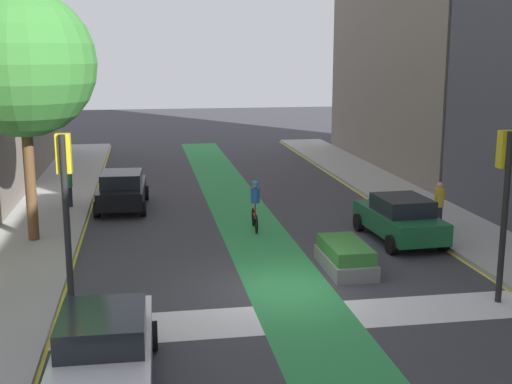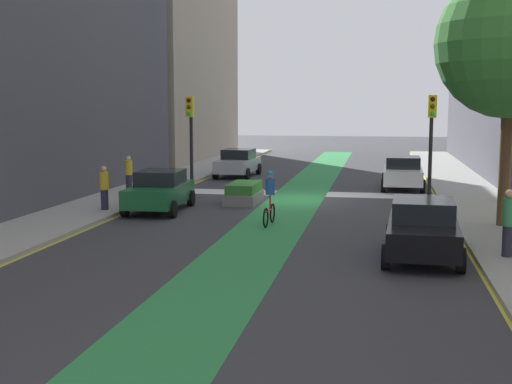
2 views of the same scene
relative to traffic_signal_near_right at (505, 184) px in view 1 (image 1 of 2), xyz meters
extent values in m
plane|color=#38383D|center=(-5.27, 1.72, -3.12)|extent=(120.00, 120.00, 0.00)
cube|color=#2D8C47|center=(-5.17, 1.72, -3.12)|extent=(2.40, 60.00, 0.01)
cube|color=silver|center=(-5.27, -0.28, -3.12)|extent=(12.00, 1.80, 0.01)
cube|color=yellow|center=(-11.27, 1.72, -3.12)|extent=(0.16, 60.00, 0.01)
cube|color=yellow|center=(0.73, 1.72, -3.12)|extent=(0.16, 60.00, 0.01)
cylinder|color=black|center=(0.00, -0.12, -0.89)|extent=(0.16, 0.16, 4.47)
cube|color=gold|center=(0.00, 0.08, 0.87)|extent=(0.35, 0.28, 0.95)
sphere|color=#3F0A0A|center=(0.00, 0.22, 1.17)|extent=(0.20, 0.20, 0.20)
sphere|color=#4C380C|center=(0.00, 0.22, 0.87)|extent=(0.20, 0.20, 0.20)
sphere|color=#26D833|center=(0.00, 0.22, 0.57)|extent=(0.20, 0.20, 0.20)
cylinder|color=black|center=(-10.87, 0.79, -0.88)|extent=(0.16, 0.16, 4.49)
cube|color=gold|center=(-10.87, 0.99, 0.90)|extent=(0.35, 0.28, 0.95)
sphere|color=#3F0A0A|center=(-10.87, 1.13, 1.20)|extent=(0.20, 0.20, 0.20)
sphere|color=#4C380C|center=(-10.87, 1.13, 0.90)|extent=(0.20, 0.20, 0.20)
sphere|color=#26D833|center=(-10.87, 1.13, 0.60)|extent=(0.20, 0.20, 0.20)
cube|color=black|center=(-9.92, 12.32, -2.45)|extent=(1.99, 4.28, 0.70)
cube|color=black|center=(-9.93, 12.12, -1.83)|extent=(1.69, 2.07, 0.55)
cylinder|color=black|center=(-10.75, 13.83, -2.80)|extent=(0.25, 0.65, 0.64)
cylinder|color=black|center=(-8.96, 13.75, -2.80)|extent=(0.25, 0.65, 0.64)
cylinder|color=black|center=(-10.89, 10.89, -2.80)|extent=(0.25, 0.65, 0.64)
cylinder|color=black|center=(-9.09, 10.81, -2.80)|extent=(0.25, 0.65, 0.64)
cube|color=silver|center=(-9.86, -2.95, -2.45)|extent=(1.88, 4.23, 0.70)
cube|color=black|center=(-9.87, -3.15, -1.83)|extent=(1.64, 2.03, 0.55)
cylinder|color=black|center=(-10.73, -1.46, -2.80)|extent=(0.23, 0.64, 0.64)
cylinder|color=black|center=(-8.93, -1.50, -2.80)|extent=(0.23, 0.64, 0.64)
cube|color=#196033|center=(-0.40, 5.85, -2.45)|extent=(1.99, 4.28, 0.70)
cube|color=black|center=(-0.39, 5.65, -1.83)|extent=(1.69, 2.07, 0.55)
cylinder|color=black|center=(-1.37, 7.27, -2.80)|extent=(0.25, 0.65, 0.64)
cylinder|color=black|center=(0.43, 7.36, -2.80)|extent=(0.25, 0.65, 0.64)
cylinder|color=black|center=(-1.23, 4.34, -2.80)|extent=(0.25, 0.65, 0.64)
cylinder|color=black|center=(0.57, 4.42, -2.80)|extent=(0.25, 0.65, 0.64)
torus|color=black|center=(-5.04, 8.62, -2.78)|extent=(0.10, 0.68, 0.68)
torus|color=black|center=(-5.10, 7.57, -2.78)|extent=(0.10, 0.68, 0.68)
cylinder|color=red|center=(-5.07, 8.10, -2.60)|extent=(0.11, 0.95, 0.06)
cylinder|color=red|center=(-5.07, 7.95, -2.33)|extent=(0.05, 0.05, 0.50)
cylinder|color=#2659B2|center=(-5.07, 7.95, -1.81)|extent=(0.32, 0.32, 0.55)
sphere|color=tan|center=(-5.07, 7.95, -1.42)|extent=(0.22, 0.22, 0.22)
sphere|color=#268CCC|center=(-5.07, 7.95, -1.38)|extent=(0.23, 0.23, 0.23)
cylinder|color=#262638|center=(-12.08, 12.36, -2.57)|extent=(0.28, 0.28, 0.81)
cylinder|color=#338C4C|center=(-12.08, 12.36, -1.80)|extent=(0.34, 0.34, 0.72)
sphere|color=tan|center=(-12.08, 12.36, -1.32)|extent=(0.24, 0.24, 0.24)
cylinder|color=#262638|center=(1.46, 6.78, -2.59)|extent=(0.28, 0.28, 0.76)
cylinder|color=gold|center=(1.46, 6.78, -1.87)|extent=(0.34, 0.34, 0.68)
sphere|color=tan|center=(1.46, 6.78, -1.43)|extent=(0.22, 0.22, 0.22)
cylinder|color=brown|center=(-12.76, 7.52, -0.87)|extent=(0.36, 0.36, 4.20)
sphere|color=#387F33|center=(-12.76, 7.52, 2.90)|extent=(4.77, 4.77, 4.77)
cube|color=slate|center=(-3.17, 3.06, -2.90)|extent=(1.27, 2.62, 0.45)
cube|color=#33722D|center=(-3.17, 3.06, -2.47)|extent=(1.14, 2.36, 0.40)
camera|label=1|loc=(-8.97, -15.32, 3.28)|focal=46.96mm
camera|label=2|loc=(-8.76, 30.58, 0.98)|focal=47.41mm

